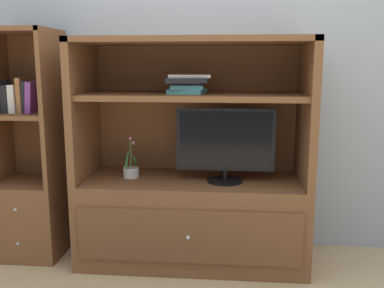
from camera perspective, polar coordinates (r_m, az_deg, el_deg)
name	(u,v)px	position (r m, az deg, el deg)	size (l,w,h in m)	color
ground_plane	(187,287)	(2.76, -0.70, -18.46)	(8.00, 8.00, 0.00)	tan
painted_rear_wall	(197,55)	(3.16, 0.68, 11.71)	(6.00, 0.10, 2.80)	#9EA8B2
media_console	(193,193)	(2.95, 0.10, -6.51)	(1.52, 0.63, 1.50)	brown
tv_monitor	(225,144)	(2.80, 4.47, 0.05)	(0.64, 0.24, 0.49)	black
potted_plant	(131,171)	(2.97, -8.09, -3.57)	(0.11, 0.12, 0.28)	beige
magazine_stack	(187,83)	(2.81, -0.63, 8.10)	(0.31, 0.34, 0.12)	teal
bookshelf_tall	(31,182)	(3.24, -20.66, -4.76)	(0.46, 0.46, 1.57)	brown
upright_book_row	(18,97)	(3.15, -22.11, 5.78)	(0.27, 0.18, 0.24)	black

